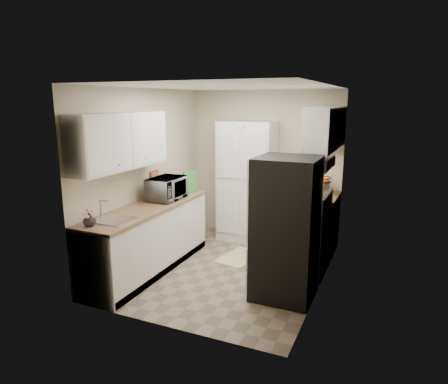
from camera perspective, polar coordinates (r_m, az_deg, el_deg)
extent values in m
plane|color=#7A6B56|center=(5.73, 0.38, -10.98)|extent=(3.20, 3.20, 0.00)
cube|color=beige|center=(6.83, 5.73, 3.81)|extent=(2.60, 0.04, 2.50)
cube|color=beige|center=(3.97, -8.76, -2.89)|extent=(2.60, 0.04, 2.50)
cube|color=beige|center=(5.98, -11.13, 2.33)|extent=(0.04, 3.20, 2.50)
cube|color=beige|center=(4.99, 14.24, 0.12)|extent=(0.04, 3.20, 2.50)
cube|color=white|center=(5.25, 0.42, 14.86)|extent=(2.60, 3.20, 0.04)
cube|color=silver|center=(5.20, -14.58, 7.07)|extent=(0.33, 1.60, 0.70)
cube|color=silver|center=(5.73, 14.30, 8.19)|extent=(0.33, 1.55, 0.58)
cube|color=#99999E|center=(5.36, 12.68, 4.00)|extent=(0.45, 0.76, 0.13)
cube|color=#B7B7BC|center=(4.98, -15.55, -3.88)|extent=(0.45, 0.40, 0.02)
cube|color=brown|center=(6.14, -9.93, 2.00)|extent=(0.02, 0.22, 0.22)
cube|color=silver|center=(6.67, 3.28, 1.46)|extent=(0.90, 0.55, 2.00)
cube|color=silver|center=(5.67, -10.66, -6.70)|extent=(0.60, 2.30, 0.88)
cube|color=#846647|center=(5.53, -10.86, -2.21)|extent=(0.63, 2.33, 0.04)
cube|color=silver|center=(6.39, 12.91, -4.56)|extent=(0.60, 0.80, 0.88)
cube|color=#846647|center=(6.27, 13.11, -0.55)|extent=(0.63, 0.83, 0.04)
cube|color=#B7B7BC|center=(5.64, 11.14, -6.72)|extent=(0.64, 0.76, 0.90)
cube|color=black|center=(5.51, 11.35, -2.15)|extent=(0.66, 0.78, 0.03)
cube|color=black|center=(5.43, 14.38, -1.38)|extent=(0.06, 0.76, 0.22)
cube|color=pink|center=(5.57, 7.13, -5.76)|extent=(0.01, 0.16, 0.42)
cube|color=beige|center=(5.79, 7.82, -5.05)|extent=(0.01, 0.16, 0.42)
cube|color=#B7B7BC|center=(4.78, 8.87, -5.17)|extent=(0.70, 0.72, 1.70)
imported|color=silver|center=(5.83, -8.17, 0.50)|extent=(0.40, 0.59, 0.32)
cylinder|color=black|center=(6.26, -7.00, 1.09)|extent=(0.07, 0.07, 0.26)
imported|color=white|center=(4.81, -18.68, -3.75)|extent=(0.19, 0.19, 0.16)
cube|color=#317D2C|center=(6.20, -4.81, 1.43)|extent=(0.08, 0.27, 0.34)
cube|color=#ADACB0|center=(6.32, 13.88, 0.60)|extent=(0.27, 0.34, 0.19)
cube|color=beige|center=(6.14, 2.28, -9.24)|extent=(0.61, 0.83, 0.01)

